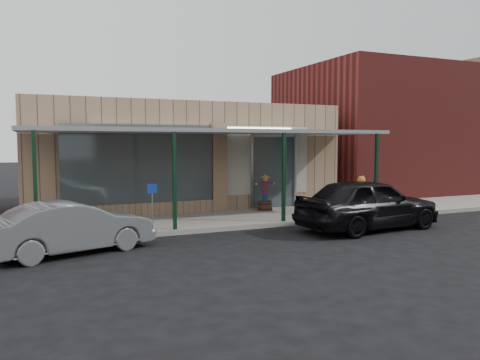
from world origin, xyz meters
name	(u,v)px	position (x,y,z in m)	size (l,w,h in m)	color
ground	(263,244)	(0.00, 0.00, 0.00)	(120.00, 120.00, 0.00)	black
sidewalk	(215,220)	(0.00, 3.60, 0.07)	(40.00, 3.20, 0.15)	gray
storefront	(178,157)	(0.00, 8.16, 2.09)	(12.00, 6.25, 4.20)	#98775D
awning	(215,133)	(0.00, 3.56, 3.01)	(12.00, 3.00, 3.04)	slate
block_buildings_near	(214,119)	(2.01, 9.20, 3.77)	(61.00, 8.00, 8.00)	maroon
barrel_scarecrow	(265,198)	(2.32, 4.53, 0.61)	(0.82, 0.62, 1.36)	#472D1C
barrel_pumpkin	(69,219)	(-4.63, 3.76, 0.39)	(0.74, 0.74, 0.69)	#472D1C
handicap_sign	(152,200)	(-2.38, 2.50, 1.01)	(0.27, 0.06, 1.33)	gray
parked_sedan	(368,204)	(3.87, 0.53, 0.81)	(4.89, 2.37, 1.62)	black
car_grey	(73,227)	(-4.70, 0.87, 0.63)	(1.34, 3.85, 1.27)	slate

